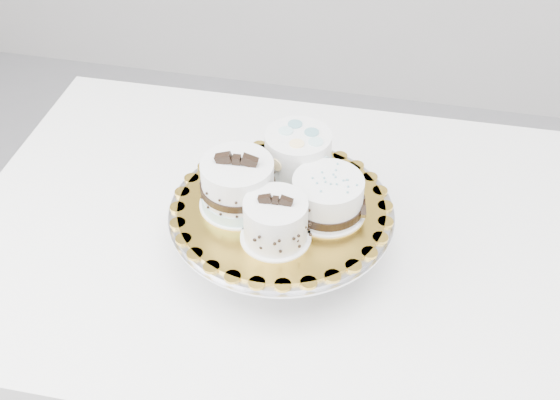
% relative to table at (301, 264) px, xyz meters
% --- Properties ---
extents(table, '(1.18, 0.80, 0.75)m').
position_rel_table_xyz_m(table, '(0.00, 0.00, 0.00)').
color(table, white).
rests_on(table, floor).
extents(cake_stand, '(0.36, 0.36, 0.10)m').
position_rel_table_xyz_m(cake_stand, '(-0.02, -0.05, 0.15)').
color(cake_stand, gray).
rests_on(cake_stand, table).
extents(cake_board, '(0.43, 0.43, 0.00)m').
position_rel_table_xyz_m(cake_board, '(-0.02, -0.05, 0.18)').
color(cake_board, gold).
rests_on(cake_board, cake_stand).
extents(cake_swirl, '(0.11, 0.11, 0.08)m').
position_rel_table_xyz_m(cake_swirl, '(-0.02, -0.13, 0.22)').
color(cake_swirl, white).
rests_on(cake_swirl, cake_board).
extents(cake_banded, '(0.12, 0.12, 0.10)m').
position_rel_table_xyz_m(cake_banded, '(-0.09, -0.06, 0.22)').
color(cake_banded, white).
rests_on(cake_banded, cake_board).
extents(cake_dots, '(0.13, 0.13, 0.08)m').
position_rel_table_xyz_m(cake_dots, '(-0.02, 0.03, 0.22)').
color(cake_dots, white).
rests_on(cake_dots, cake_board).
extents(cake_ribbon, '(0.13, 0.13, 0.07)m').
position_rel_table_xyz_m(cake_ribbon, '(0.05, -0.05, 0.21)').
color(cake_ribbon, white).
rests_on(cake_ribbon, cake_board).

